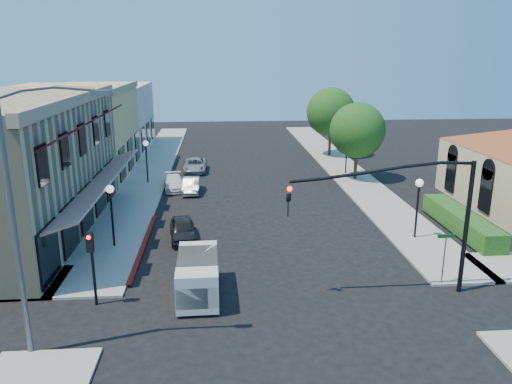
{
  "coord_description": "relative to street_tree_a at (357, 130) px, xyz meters",
  "views": [
    {
      "loc": [
        -2.67,
        -18.17,
        10.37
      ],
      "look_at": [
        -0.56,
        9.49,
        2.6
      ],
      "focal_mm": 35.0,
      "sensor_mm": 36.0,
      "label": 1
    }
  ],
  "objects": [
    {
      "name": "yellow_stucco_building",
      "position": [
        -24.3,
        4.0,
        -0.39
      ],
      "size": [
        10.0,
        12.0,
        7.6
      ],
      "primitive_type": "cube",
      "color": "tan",
      "rests_on": "ground"
    },
    {
      "name": "parked_car_b",
      "position": [
        -13.6,
        -3.0,
        -3.62
      ],
      "size": [
        1.23,
        3.48,
        1.14
      ],
      "primitive_type": "imported",
      "rotation": [
        0.0,
        0.0,
        -0.01
      ],
      "color": "gray",
      "rests_on": "ground"
    },
    {
      "name": "white_van",
      "position": [
        -12.48,
        -20.04,
        -3.16
      ],
      "size": [
        1.85,
        4.07,
        1.79
      ],
      "color": "silver",
      "rests_on": "ground"
    },
    {
      "name": "signal_mast_arm",
      "position": [
        -2.94,
        -20.5,
        -0.11
      ],
      "size": [
        8.01,
        0.39,
        6.0
      ],
      "color": "black",
      "rests_on": "ground"
    },
    {
      "name": "lamppost_right_near",
      "position": [
        -0.3,
        -14.0,
        -1.46
      ],
      "size": [
        0.44,
        0.44,
        3.57
      ],
      "color": "black",
      "rests_on": "ground"
    },
    {
      "name": "street_tree_b",
      "position": [
        0.0,
        10.0,
        0.35
      ],
      "size": [
        4.94,
        4.94,
        7.02
      ],
      "color": "#382416",
      "rests_on": "ground"
    },
    {
      "name": "sidewalk_left",
      "position": [
        -17.55,
        5.0,
        -4.13
      ],
      "size": [
        3.5,
        50.0,
        0.12
      ],
      "primitive_type": "cube",
      "color": "gray",
      "rests_on": "ground"
    },
    {
      "name": "cobra_streetlight",
      "position": [
        -17.95,
        -24.0,
        1.07
      ],
      "size": [
        3.6,
        0.25,
        9.31
      ],
      "color": "#595B5E",
      "rests_on": "ground"
    },
    {
      "name": "parked_car_a",
      "position": [
        -13.6,
        -13.03,
        -3.58
      ],
      "size": [
        1.88,
        3.75,
        1.22
      ],
      "primitive_type": "imported",
      "rotation": [
        0.0,
        0.0,
        0.12
      ],
      "color": "black",
      "rests_on": "ground"
    },
    {
      "name": "lamppost_right_far",
      "position": [
        -0.3,
        2.0,
        -1.46
      ],
      "size": [
        0.44,
        0.44,
        3.57
      ],
      "color": "black",
      "rests_on": "ground"
    },
    {
      "name": "ground",
      "position": [
        -8.8,
        -22.0,
        -4.19
      ],
      "size": [
        120.0,
        120.0,
        0.0
      ],
      "primitive_type": "plane",
      "color": "black",
      "rests_on": "ground"
    },
    {
      "name": "curb_red_strip",
      "position": [
        -15.7,
        -14.0,
        -4.19
      ],
      "size": [
        0.25,
        10.0,
        0.06
      ],
      "primitive_type": "cube",
      "color": "maroon",
      "rests_on": "ground"
    },
    {
      "name": "secondary_signal",
      "position": [
        -16.8,
        -20.59,
        -1.88
      ],
      "size": [
        0.28,
        0.42,
        3.32
      ],
      "color": "black",
      "rests_on": "ground"
    },
    {
      "name": "sidewalk_right",
      "position": [
        -0.05,
        5.0,
        -4.13
      ],
      "size": [
        3.5,
        50.0,
        0.12
      ],
      "primitive_type": "cube",
      "color": "gray",
      "rests_on": "ground"
    },
    {
      "name": "parked_car_d",
      "position": [
        -13.6,
        4.0,
        -3.6
      ],
      "size": [
        2.0,
        4.28,
        1.18
      ],
      "primitive_type": "imported",
      "rotation": [
        0.0,
        0.0,
        -0.01
      ],
      "color": "#A2A5A7",
      "rests_on": "ground"
    },
    {
      "name": "lamppost_left_far",
      "position": [
        -17.3,
        0.0,
        -1.46
      ],
      "size": [
        0.44,
        0.44,
        3.57
      ],
      "color": "black",
      "rests_on": "ground"
    },
    {
      "name": "hedge",
      "position": [
        2.9,
        -13.0,
        -4.19
      ],
      "size": [
        1.4,
        8.0,
        1.1
      ],
      "primitive_type": "cube",
      "color": "#1F4915",
      "rests_on": "ground"
    },
    {
      "name": "lamppost_left_near",
      "position": [
        -17.3,
        -14.0,
        -1.46
      ],
      "size": [
        0.44,
        0.44,
        3.57
      ],
      "color": "black",
      "rests_on": "ground"
    },
    {
      "name": "street_name_sign",
      "position": [
        -1.3,
        -19.8,
        -2.5
      ],
      "size": [
        0.8,
        0.06,
        2.5
      ],
      "color": "#595B5E",
      "rests_on": "ground"
    },
    {
      "name": "pink_stucco_building",
      "position": [
        -24.3,
        16.0,
        -0.69
      ],
      "size": [
        10.0,
        12.0,
        7.0
      ],
      "primitive_type": "cube",
      "color": "beige",
      "rests_on": "ground"
    },
    {
      "name": "parked_car_c",
      "position": [
        -15.0,
        -2.0,
        -3.65
      ],
      "size": [
        2.0,
        3.9,
        1.08
      ],
      "primitive_type": "imported",
      "rotation": [
        0.0,
        0.0,
        0.13
      ],
      "color": "white",
      "rests_on": "ground"
    },
    {
      "name": "street_tree_a",
      "position": [
        0.0,
        0.0,
        0.0
      ],
      "size": [
        4.56,
        4.56,
        6.48
      ],
      "color": "#382416",
      "rests_on": "ground"
    }
  ]
}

